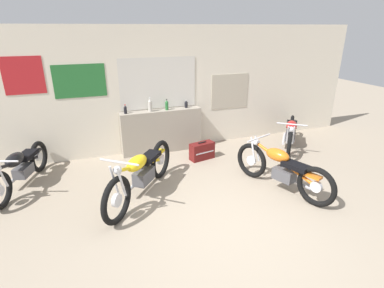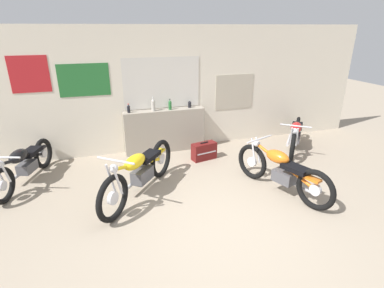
# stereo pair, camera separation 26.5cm
# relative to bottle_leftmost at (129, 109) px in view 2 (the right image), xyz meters

# --- Properties ---
(ground_plane) EXTENTS (24.00, 24.00, 0.00)m
(ground_plane) POSITION_rel_bottle_leftmost_xyz_m (0.95, -3.20, -1.08)
(ground_plane) COLOR gray
(wall_back) EXTENTS (10.00, 0.07, 2.80)m
(wall_back) POSITION_rel_bottle_leftmost_xyz_m (0.94, 0.19, 0.32)
(wall_back) COLOR beige
(wall_back) RESTS_ON ground_plane
(sill_counter) EXTENTS (1.85, 0.28, 0.99)m
(sill_counter) POSITION_rel_bottle_leftmost_xyz_m (0.79, 0.01, -0.59)
(sill_counter) COLOR gray
(sill_counter) RESTS_ON ground_plane
(bottle_leftmost) EXTENTS (0.07, 0.07, 0.20)m
(bottle_leftmost) POSITION_rel_bottle_leftmost_xyz_m (0.00, 0.00, 0.00)
(bottle_leftmost) COLOR black
(bottle_leftmost) RESTS_ON sill_counter
(bottle_left_center) EXTENTS (0.09, 0.09, 0.31)m
(bottle_left_center) POSITION_rel_bottle_leftmost_xyz_m (0.54, -0.01, 0.05)
(bottle_left_center) COLOR #B7B2A8
(bottle_left_center) RESTS_ON sill_counter
(bottle_center) EXTENTS (0.07, 0.07, 0.25)m
(bottle_center) POSITION_rel_bottle_leftmost_xyz_m (0.93, -0.00, 0.02)
(bottle_center) COLOR #23662D
(bottle_center) RESTS_ON sill_counter
(bottle_right_center) EXTENTS (0.07, 0.07, 0.18)m
(bottle_right_center) POSITION_rel_bottle_leftmost_xyz_m (1.40, 0.04, -0.01)
(bottle_right_center) COLOR black
(bottle_right_center) RESTS_ON sill_counter
(motorcycle_yellow) EXTENTS (1.51, 1.84, 0.94)m
(motorcycle_yellow) POSITION_rel_bottle_leftmost_xyz_m (-0.05, -1.85, -0.64)
(motorcycle_yellow) COLOR black
(motorcycle_yellow) RESTS_ON ground_plane
(motorcycle_red) EXTENTS (1.33, 1.61, 0.78)m
(motorcycle_red) POSITION_rel_bottle_leftmost_xyz_m (3.73, -0.86, -0.69)
(motorcycle_red) COLOR black
(motorcycle_red) RESTS_ON ground_plane
(motorcycle_orange) EXTENTS (0.88, 1.92, 0.86)m
(motorcycle_orange) POSITION_rel_bottle_leftmost_xyz_m (2.32, -2.47, -0.67)
(motorcycle_orange) COLOR black
(motorcycle_orange) RESTS_ON ground_plane
(motorcycle_black) EXTENTS (0.85, 1.89, 0.78)m
(motorcycle_black) POSITION_rel_bottle_leftmost_xyz_m (-2.04, -0.80, -0.69)
(motorcycle_black) COLOR black
(motorcycle_black) RESTS_ON ground_plane
(hard_case_darkred) EXTENTS (0.58, 0.33, 0.40)m
(hard_case_darkred) POSITION_rel_bottle_leftmost_xyz_m (1.50, -0.74, -0.89)
(hard_case_darkred) COLOR maroon
(hard_case_darkred) RESTS_ON ground_plane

